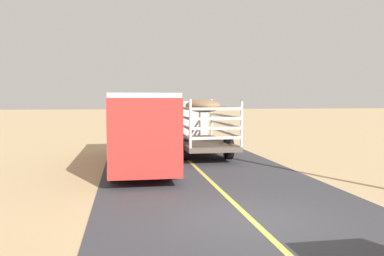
{
  "coord_description": "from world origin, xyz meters",
  "views": [
    {
      "loc": [
        -3.07,
        -9.17,
        2.99
      ],
      "look_at": [
        0.0,
        8.59,
        1.7
      ],
      "focal_mm": 36.35,
      "sensor_mm": 36.0,
      "label": 1
    }
  ],
  "objects": [
    {
      "name": "livestock_truck",
      "position": [
        0.99,
        14.27,
        1.79
      ],
      "size": [
        2.53,
        9.7,
        3.02
      ],
      "color": "silver",
      "rests_on": "road_surface"
    },
    {
      "name": "car_far",
      "position": [
        1.59,
        28.09,
        1.09
      ],
      "size": [
        1.9,
        4.62,
        1.93
      ],
      "color": "#B2261E",
      "rests_on": "road_surface"
    },
    {
      "name": "bus",
      "position": [
        -2.42,
        8.56,
        1.75
      ],
      "size": [
        2.54,
        10.0,
        3.21
      ],
      "color": "red",
      "rests_on": "road_surface"
    },
    {
      "name": "ground_plane",
      "position": [
        0.0,
        0.0,
        0.0
      ],
      "size": [
        240.0,
        240.0,
        0.0
      ],
      "primitive_type": "plane",
      "color": "tan"
    },
    {
      "name": "road_surface",
      "position": [
        0.0,
        0.0,
        0.01
      ],
      "size": [
        8.0,
        120.0,
        0.02
      ],
      "primitive_type": "cube",
      "color": "#38383D",
      "rests_on": "ground"
    },
    {
      "name": "road_centre_line",
      "position": [
        0.0,
        0.0,
        0.02
      ],
      "size": [
        0.16,
        117.6,
        0.0
      ],
      "primitive_type": "cube",
      "color": "#D8CC4C",
      "rests_on": "road_surface"
    }
  ]
}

